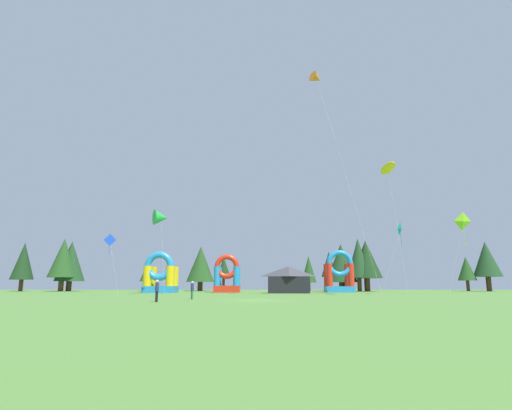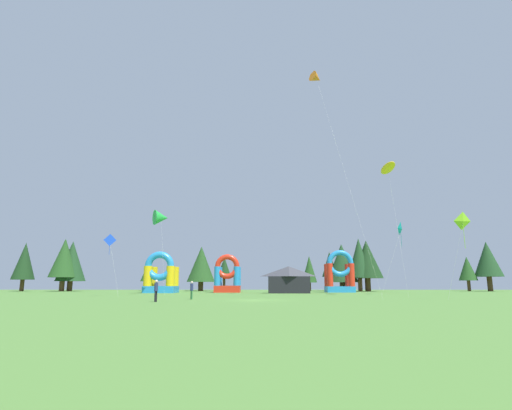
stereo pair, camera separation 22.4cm
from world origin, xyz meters
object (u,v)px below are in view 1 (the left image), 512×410
(kite_yellow_parafoil, at_px, (388,168))
(person_left_edge, at_px, (192,289))
(festival_tent, at_px, (288,280))
(inflatable_red_slide, at_px, (339,276))
(kite_blue_diamond, at_px, (110,241))
(inflatable_blue_arch, at_px, (160,278))
(kite_green_delta, at_px, (161,218))
(kite_lime_diamond, at_px, (464,223))
(kite_teal_diamond, at_px, (401,230))
(kite_orange_delta, at_px, (316,78))
(person_near_camera, at_px, (157,289))
(inflatable_orange_dome, at_px, (227,278))

(kite_yellow_parafoil, xyz_separation_m, person_left_edge, (-23.48, -11.93, -15.40))
(festival_tent, bearing_deg, inflatable_red_slide, 33.24)
(person_left_edge, bearing_deg, kite_blue_diamond, -164.26)
(person_left_edge, relative_size, inflatable_blue_arch, 0.27)
(kite_blue_diamond, bearing_deg, kite_green_delta, 72.64)
(kite_yellow_parafoil, distance_m, person_left_edge, 30.51)
(kite_blue_diamond, distance_m, kite_lime_diamond, 38.52)
(kite_green_delta, distance_m, inflatable_blue_arch, 11.32)
(kite_teal_diamond, height_order, kite_orange_delta, kite_orange_delta)
(kite_orange_delta, height_order, inflatable_red_slide, kite_orange_delta)
(kite_green_delta, relative_size, kite_blue_diamond, 1.73)
(person_near_camera, bearing_deg, person_left_edge, 178.18)
(kite_yellow_parafoil, distance_m, kite_lime_diamond, 16.61)
(kite_orange_delta, bearing_deg, inflatable_orange_dome, 123.18)
(inflatable_red_slide, height_order, inflatable_blue_arch, inflatable_red_slide)
(person_near_camera, relative_size, inflatable_red_slide, 0.26)
(kite_lime_diamond, height_order, inflatable_orange_dome, kite_lime_diamond)
(kite_green_delta, bearing_deg, festival_tent, 15.10)
(kite_blue_diamond, distance_m, person_left_edge, 14.98)
(inflatable_red_slide, bearing_deg, person_near_camera, -122.02)
(kite_orange_delta, bearing_deg, festival_tent, 101.51)
(person_left_edge, height_order, inflatable_blue_arch, inflatable_blue_arch)
(inflatable_orange_dome, distance_m, inflatable_blue_arch, 10.89)
(kite_orange_delta, xyz_separation_m, festival_tent, (-2.99, 14.70, -25.91))
(kite_teal_diamond, height_order, person_left_edge, kite_teal_diamond)
(kite_blue_diamond, height_order, kite_orange_delta, kite_orange_delta)
(kite_blue_diamond, xyz_separation_m, inflatable_red_slide, (31.35, 21.82, -3.77))
(kite_blue_diamond, bearing_deg, kite_orange_delta, 2.74)
(kite_yellow_parafoil, distance_m, kite_green_delta, 32.63)
(kite_orange_delta, xyz_separation_m, inflatable_orange_dome, (-12.86, 19.68, -25.64))
(kite_blue_diamond, relative_size, festival_tent, 1.12)
(kite_yellow_parafoil, relative_size, person_left_edge, 10.02)
(kite_yellow_parafoil, xyz_separation_m, inflatable_red_slide, (-3.40, 18.14, -13.74))
(kite_teal_diamond, height_order, inflatable_red_slide, kite_teal_diamond)
(kite_teal_diamond, distance_m, inflatable_red_slide, 17.34)
(kite_orange_delta, bearing_deg, kite_teal_diamond, 24.49)
(person_near_camera, bearing_deg, inflatable_red_slide, 167.46)
(kite_yellow_parafoil, distance_m, festival_tent, 22.59)
(kite_blue_diamond, height_order, inflatable_orange_dome, kite_blue_diamond)
(kite_orange_delta, distance_m, inflatable_blue_arch, 38.50)
(kite_orange_delta, bearing_deg, person_near_camera, -137.38)
(kite_blue_diamond, bearing_deg, festival_tent, 35.48)
(kite_green_delta, xyz_separation_m, person_near_camera, (5.78, -24.46, -9.90))
(kite_green_delta, bearing_deg, kite_yellow_parafoil, -12.78)
(inflatable_blue_arch, xyz_separation_m, festival_tent, (20.37, -2.12, -0.34))
(kite_yellow_parafoil, distance_m, inflatable_red_slide, 23.01)
(kite_green_delta, xyz_separation_m, person_left_edge, (7.89, -19.04, -9.95))
(kite_lime_diamond, xyz_separation_m, person_left_edge, (-25.95, 1.66, -6.17))
(kite_green_delta, bearing_deg, person_left_edge, -67.50)
(person_left_edge, height_order, inflatable_red_slide, inflatable_red_slide)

